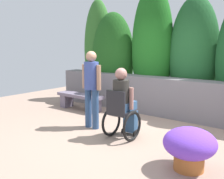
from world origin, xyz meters
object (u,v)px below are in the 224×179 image
object	(u,v)px
stone_bench	(80,99)
flower_pot_terracotta_by_wall	(190,146)
person_in_wheelchair	(123,106)
person_standing_companion	(92,84)

from	to	relation	value
stone_bench	flower_pot_terracotta_by_wall	world-z (taller)	flower_pot_terracotta_by_wall
person_in_wheelchair	flower_pot_terracotta_by_wall	size ratio (longest dim) A/B	1.79
person_standing_companion	stone_bench	bearing A→B (deg)	139.71
person_in_wheelchair	person_standing_companion	world-z (taller)	person_standing_companion
person_in_wheelchair	person_standing_companion	size ratio (longest dim) A/B	0.82
stone_bench	flower_pot_terracotta_by_wall	size ratio (longest dim) A/B	1.90
person_in_wheelchair	flower_pot_terracotta_by_wall	world-z (taller)	person_in_wheelchair
stone_bench	person_in_wheelchair	bearing A→B (deg)	-19.81
stone_bench	person_standing_companion	world-z (taller)	person_standing_companion
person_standing_companion	flower_pot_terracotta_by_wall	distance (m)	2.53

